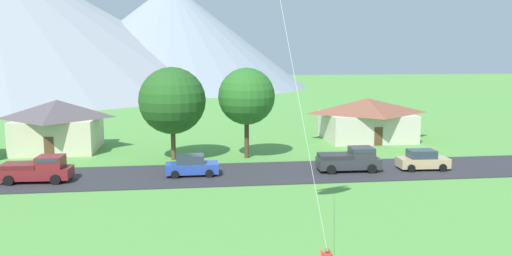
# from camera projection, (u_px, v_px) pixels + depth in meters

# --- Properties ---
(road_strip) EXTENTS (160.00, 7.78, 0.08)m
(road_strip) POSITION_uv_depth(u_px,v_px,m) (229.00, 174.00, 41.75)
(road_strip) COLOR #2D2D33
(road_strip) RESTS_ON ground
(mountain_central_ridge) EXTENTS (74.80, 74.80, 28.46)m
(mountain_central_ridge) POSITION_uv_depth(u_px,v_px,m) (172.00, 36.00, 141.79)
(mountain_central_ridge) COLOR gray
(mountain_central_ridge) RESTS_ON ground
(mountain_west_ridge) EXTENTS (94.37, 94.37, 38.94)m
(mountain_west_ridge) POSITION_uv_depth(u_px,v_px,m) (26.00, 19.00, 152.97)
(mountain_west_ridge) COLOR gray
(mountain_west_ridge) RESTS_ON ground
(house_leftmost) EXTENTS (8.34, 8.06, 5.16)m
(house_leftmost) POSITION_uv_depth(u_px,v_px,m) (58.00, 124.00, 51.58)
(house_leftmost) COLOR beige
(house_leftmost) RESTS_ON ground
(house_left_center) EXTENTS (10.21, 8.08, 4.75)m
(house_left_center) POSITION_uv_depth(u_px,v_px,m) (367.00, 118.00, 57.78)
(house_left_center) COLOR beige
(house_left_center) RESTS_ON ground
(tree_near_left) EXTENTS (5.31, 5.31, 8.51)m
(tree_near_left) POSITION_uv_depth(u_px,v_px,m) (247.00, 96.00, 47.38)
(tree_near_left) COLOR #4C3823
(tree_near_left) RESTS_ON ground
(tree_left_of_center) EXTENTS (6.15, 6.15, 8.60)m
(tree_left_of_center) POSITION_uv_depth(u_px,v_px,m) (172.00, 101.00, 46.63)
(tree_left_of_center) COLOR brown
(tree_left_of_center) RESTS_ON ground
(parked_car_tan_west_end) EXTENTS (4.28, 2.24, 1.68)m
(parked_car_tan_west_end) POSITION_uv_depth(u_px,v_px,m) (422.00, 160.00, 43.12)
(parked_car_tan_west_end) COLOR tan
(parked_car_tan_west_end) RESTS_ON road_strip
(parked_car_blue_mid_west) EXTENTS (4.21, 2.10, 1.68)m
(parked_car_blue_mid_west) POSITION_uv_depth(u_px,v_px,m) (192.00, 166.00, 41.05)
(parked_car_blue_mid_west) COLOR #2847A8
(parked_car_blue_mid_west) RESTS_ON road_strip
(pickup_truck_charcoal_west_side) EXTENTS (5.26, 2.46, 1.99)m
(pickup_truck_charcoal_west_side) POSITION_uv_depth(u_px,v_px,m) (350.00, 159.00, 42.54)
(pickup_truck_charcoal_west_side) COLOR #333338
(pickup_truck_charcoal_west_side) RESTS_ON road_strip
(pickup_truck_maroon_east_side) EXTENTS (5.29, 2.52, 1.99)m
(pickup_truck_maroon_east_side) POSITION_uv_depth(u_px,v_px,m) (38.00, 169.00, 39.03)
(pickup_truck_maroon_east_side) COLOR maroon
(pickup_truck_maroon_east_side) RESTS_ON road_strip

